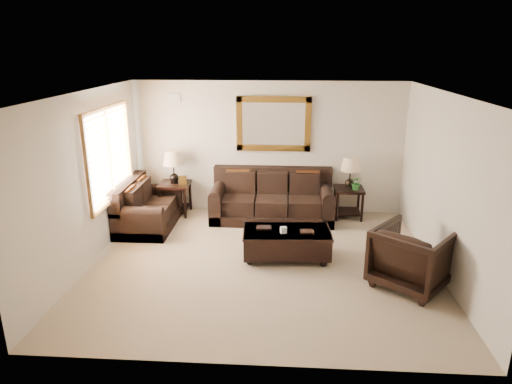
# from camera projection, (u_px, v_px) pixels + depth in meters

# --- Properties ---
(room) EXTENTS (5.51, 5.01, 2.71)m
(room) POSITION_uv_depth(u_px,v_px,m) (262.00, 183.00, 6.98)
(room) COLOR gray
(room) RESTS_ON ground
(window) EXTENTS (0.07, 1.96, 1.66)m
(window) POSITION_uv_depth(u_px,v_px,m) (110.00, 154.00, 7.94)
(window) COLOR white
(window) RESTS_ON room
(mirror) EXTENTS (1.50, 0.06, 1.10)m
(mirror) POSITION_uv_depth(u_px,v_px,m) (274.00, 124.00, 9.16)
(mirror) COLOR #522D10
(mirror) RESTS_ON room
(air_vent) EXTENTS (0.25, 0.02, 0.18)m
(air_vent) POSITION_uv_depth(u_px,v_px,m) (174.00, 98.00, 9.15)
(air_vent) COLOR #999999
(air_vent) RESTS_ON room
(sofa) EXTENTS (2.42, 1.04, 0.99)m
(sofa) POSITION_uv_depth(u_px,v_px,m) (272.00, 201.00, 9.20)
(sofa) COLOR black
(sofa) RESTS_ON room
(loveseat) EXTENTS (0.96, 1.61, 0.91)m
(loveseat) POSITION_uv_depth(u_px,v_px,m) (146.00, 210.00, 8.78)
(loveseat) COLOR black
(loveseat) RESTS_ON room
(end_table_left) EXTENTS (0.61, 0.61, 1.34)m
(end_table_left) POSITION_uv_depth(u_px,v_px,m) (174.00, 173.00, 9.29)
(end_table_left) COLOR black
(end_table_left) RESTS_ON room
(end_table_right) EXTENTS (0.57, 0.57, 1.26)m
(end_table_right) POSITION_uv_depth(u_px,v_px,m) (350.00, 179.00, 9.10)
(end_table_right) COLOR black
(end_table_right) RESTS_ON room
(coffee_table) EXTENTS (1.46, 0.84, 0.60)m
(coffee_table) POSITION_uv_depth(u_px,v_px,m) (287.00, 241.00, 7.47)
(coffee_table) COLOR black
(coffee_table) RESTS_ON room
(armchair) EXTENTS (1.32, 1.31, 0.99)m
(armchair) POSITION_uv_depth(u_px,v_px,m) (412.00, 255.00, 6.53)
(armchair) COLOR black
(armchair) RESTS_ON floor
(potted_plant) EXTENTS (0.34, 0.36, 0.22)m
(potted_plant) POSITION_uv_depth(u_px,v_px,m) (357.00, 184.00, 9.02)
(potted_plant) COLOR #1C501B
(potted_plant) RESTS_ON end_table_right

